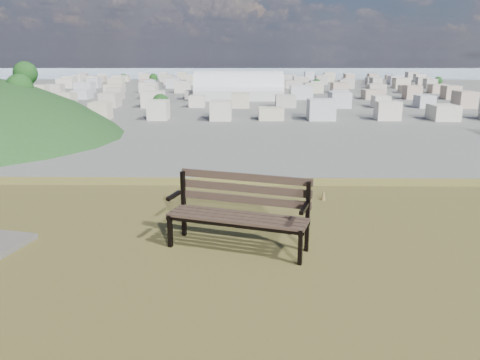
{
  "coord_description": "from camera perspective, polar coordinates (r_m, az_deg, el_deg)",
  "views": [
    {
      "loc": [
        1.21,
        -3.79,
        27.19
      ],
      "look_at": [
        1.1,
        3.26,
        25.3
      ],
      "focal_mm": 35.0,
      "sensor_mm": 36.0,
      "label": 1
    }
  ],
  "objects": [
    {
      "name": "far_hills",
      "position": [
        1408.09,
        -1.72,
        14.91
      ],
      "size": [
        2050.0,
        340.0,
        60.0
      ],
      "color": "#8898A9",
      "rests_on": "ground"
    },
    {
      "name": "arena",
      "position": [
        298.69,
        -0.19,
        10.82
      ],
      "size": [
        56.06,
        25.31,
        23.33
      ],
      "rotation": [
        0.0,
        0.0,
        0.04
      ],
      "color": "#BCBCB7",
      "rests_on": "ground"
    },
    {
      "name": "park_bench",
      "position": [
        5.42,
        -0.01,
        -3.42
      ],
      "size": [
        1.69,
        0.98,
        0.84
      ],
      "rotation": [
        0.0,
        0.0,
        -0.3
      ],
      "color": "#3F2E24",
      "rests_on": "hilltop_mesa"
    },
    {
      "name": "bay_water",
      "position": [
        904.2,
        0.81,
        13.26
      ],
      "size": [
        2400.0,
        700.0,
        0.12
      ],
      "primitive_type": "cube",
      "color": "#91A6B9",
      "rests_on": "ground"
    },
    {
      "name": "city_trees",
      "position": [
        324.74,
        -4.09,
        11.0
      ],
      "size": [
        406.52,
        387.2,
        9.98
      ],
      "color": "#36211B",
      "rests_on": "ground"
    },
    {
      "name": "grass_tufts",
      "position": [
        4.24,
        -11.63,
        -14.59
      ],
      "size": [
        12.49,
        7.38,
        0.28
      ],
      "color": "brown",
      "rests_on": "hilltop_mesa"
    },
    {
      "name": "city_blocks",
      "position": [
        398.94,
        0.7,
        11.58
      ],
      "size": [
        395.0,
        361.0,
        7.0
      ],
      "color": "beige",
      "rests_on": "ground"
    }
  ]
}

